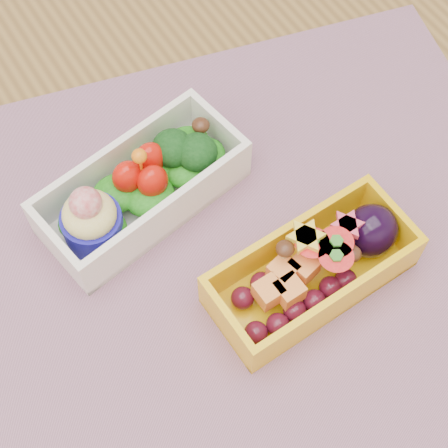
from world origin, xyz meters
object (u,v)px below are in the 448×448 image
placemat (219,256)px  bento_white (141,188)px  table (222,335)px  bento_yellow (316,268)px

placemat → bento_white: 0.08m
table → placemat: size_ratio=2.25×
placemat → bento_white: bento_white is taller
bento_yellow → table: bearing=152.1°
bento_white → bento_yellow: size_ratio=1.11×
placemat → bento_yellow: (0.05, -0.06, 0.02)m
placemat → bento_white: bearing=110.7°
table → bento_white: (-0.01, 0.10, 0.13)m
placemat → bento_white: (-0.03, 0.07, 0.03)m
placemat → bento_yellow: size_ratio=3.27×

